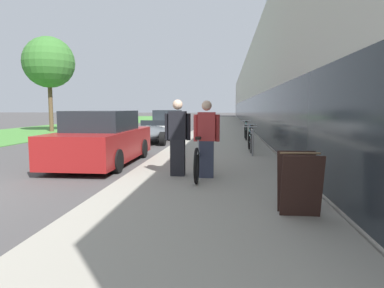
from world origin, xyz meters
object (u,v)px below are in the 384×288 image
object	(u,v)px
bike_rack_hoop	(252,139)
cruiser_bike_middle	(251,136)
person_bystander	(178,138)
person_rider	(207,139)
sandwich_board_sign	(299,183)
tandem_bicycle	(201,157)
cruiser_bike_farthest	(246,132)
street_tree_far	(49,63)
parked_sedan_curbside	(102,140)
vintage_roadster_curbside	(151,133)
parked_sedan_far	(168,123)
cruiser_bike_nearest	(250,141)

from	to	relation	value
bike_rack_hoop	cruiser_bike_middle	distance (m)	3.02
person_bystander	cruiser_bike_middle	distance (m)	6.94
person_rider	sandwich_board_sign	size ratio (longest dim) A/B	1.87
tandem_bicycle	sandwich_board_sign	world-z (taller)	tandem_bicycle
cruiser_bike_farthest	street_tree_far	bearing A→B (deg)	156.36
person_bystander	parked_sedan_curbside	xyz separation A→B (m)	(-2.49, 1.99, -0.25)
person_rider	parked_sedan_curbside	size ratio (longest dim) A/B	0.38
cruiser_bike_middle	street_tree_far	xyz separation A→B (m)	(-12.91, 8.09, 4.18)
vintage_roadster_curbside	bike_rack_hoop	bearing A→B (deg)	-45.75
person_rider	vintage_roadster_curbside	size ratio (longest dim) A/B	0.42
parked_sedan_far	person_rider	bearing A→B (deg)	-76.61
vintage_roadster_curbside	person_bystander	bearing A→B (deg)	-73.10
person_bystander	cruiser_bike_farthest	bearing A→B (deg)	77.61
cruiser_bike_nearest	vintage_roadster_curbside	xyz separation A→B (m)	(-4.35, 3.56, -0.02)
person_rider	cruiser_bike_nearest	xyz separation A→B (m)	(1.25, 4.62, -0.48)
cruiser_bike_farthest	sandwich_board_sign	world-z (taller)	cruiser_bike_farthest
person_bystander	bike_rack_hoop	size ratio (longest dim) A/B	2.02
cruiser_bike_middle	cruiser_bike_farthest	world-z (taller)	cruiser_bike_farthest
person_rider	parked_sedan_curbside	bearing A→B (deg)	146.06
tandem_bicycle	vintage_roadster_curbside	distance (m)	8.34
person_rider	cruiser_bike_nearest	distance (m)	4.81
bike_rack_hoop	cruiser_bike_nearest	bearing A→B (deg)	89.78
person_bystander	parked_sedan_curbside	bearing A→B (deg)	141.37
person_bystander	vintage_roadster_curbside	distance (m)	8.43
parked_sedan_far	street_tree_far	size ratio (longest dim) A/B	0.68
person_bystander	street_tree_far	bearing A→B (deg)	126.39
bike_rack_hoop	parked_sedan_far	distance (m)	10.73
parked_sedan_curbside	vintage_roadster_curbside	world-z (taller)	parked_sedan_curbside
cruiser_bike_middle	bike_rack_hoop	bearing A→B (deg)	-93.31
tandem_bicycle	person_bystander	xyz separation A→B (m)	(-0.49, -0.25, 0.46)
parked_sedan_far	person_bystander	bearing A→B (deg)	-79.17
street_tree_far	person_rider	bearing A→B (deg)	-52.23
tandem_bicycle	person_rider	size ratio (longest dim) A/B	1.71
person_rider	sandwich_board_sign	xyz separation A→B (m)	(1.48, -2.48, -0.39)
person_rider	parked_sedan_far	xyz separation A→B (m)	(-3.21, 13.47, -0.28)
sandwich_board_sign	parked_sedan_far	world-z (taller)	parked_sedan_far
parked_sedan_curbside	sandwich_board_sign	bearing A→B (deg)	-44.87
tandem_bicycle	cruiser_bike_nearest	world-z (taller)	tandem_bicycle
person_rider	person_bystander	distance (m)	0.66
parked_sedan_curbside	vintage_roadster_curbside	distance (m)	6.07
parked_sedan_curbside	parked_sedan_far	size ratio (longest dim) A/B	1.03
cruiser_bike_nearest	parked_sedan_curbside	size ratio (longest dim) A/B	0.41
cruiser_bike_farthest	vintage_roadster_curbside	world-z (taller)	vintage_roadster_curbside
sandwich_board_sign	parked_sedan_curbside	size ratio (longest dim) A/B	0.20
bike_rack_hoop	cruiser_bike_middle	world-z (taller)	bike_rack_hoop
bike_rack_hoop	cruiser_bike_middle	bearing A→B (deg)	86.69
tandem_bicycle	person_bystander	bearing A→B (deg)	-153.36
person_rider	cruiser_bike_nearest	world-z (taller)	person_rider
bike_rack_hoop	person_bystander	bearing A→B (deg)	-117.91
person_bystander	cruiser_bike_farthest	xyz separation A→B (m)	(2.00, 9.08, -0.48)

